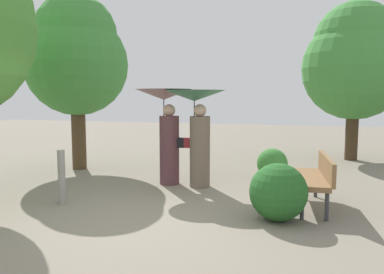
{
  "coord_description": "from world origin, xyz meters",
  "views": [
    {
      "loc": [
        2.31,
        -4.73,
        1.76
      ],
      "look_at": [
        0.0,
        2.92,
        0.92
      ],
      "focal_mm": 35.52,
      "sensor_mm": 36.0,
      "label": 1
    }
  ],
  "objects_px": {
    "person_left": "(166,119)",
    "person_right": "(197,119)",
    "tree_near_right": "(355,60)",
    "tree_mid_left": "(76,55)",
    "park_bench": "(316,176)",
    "path_marker_post": "(62,177)"
  },
  "relations": [
    {
      "from": "person_left",
      "to": "person_right",
      "type": "height_order",
      "value": "person_left"
    },
    {
      "from": "park_bench",
      "to": "tree_near_right",
      "type": "distance_m",
      "value": 5.75
    },
    {
      "from": "park_bench",
      "to": "tree_near_right",
      "type": "bearing_deg",
      "value": 163.16
    },
    {
      "from": "person_left",
      "to": "tree_mid_left",
      "type": "height_order",
      "value": "tree_mid_left"
    },
    {
      "from": "person_right",
      "to": "person_left",
      "type": "bearing_deg",
      "value": 91.62
    },
    {
      "from": "tree_mid_left",
      "to": "path_marker_post",
      "type": "bearing_deg",
      "value": -61.7
    },
    {
      "from": "tree_mid_left",
      "to": "person_right",
      "type": "bearing_deg",
      "value": -16.07
    },
    {
      "from": "tree_mid_left",
      "to": "person_left",
      "type": "bearing_deg",
      "value": -18.81
    },
    {
      "from": "path_marker_post",
      "to": "tree_mid_left",
      "type": "bearing_deg",
      "value": 118.3
    },
    {
      "from": "person_left",
      "to": "tree_near_right",
      "type": "bearing_deg",
      "value": -36.71
    },
    {
      "from": "person_left",
      "to": "path_marker_post",
      "type": "height_order",
      "value": "person_left"
    },
    {
      "from": "person_left",
      "to": "tree_mid_left",
      "type": "relative_size",
      "value": 0.46
    },
    {
      "from": "tree_near_right",
      "to": "person_left",
      "type": "bearing_deg",
      "value": -132.57
    },
    {
      "from": "tree_mid_left",
      "to": "path_marker_post",
      "type": "relative_size",
      "value": 4.69
    },
    {
      "from": "person_left",
      "to": "path_marker_post",
      "type": "xyz_separation_m",
      "value": [
        -1.13,
        -1.9,
        -0.87
      ]
    },
    {
      "from": "park_bench",
      "to": "tree_near_right",
      "type": "relative_size",
      "value": 0.35
    },
    {
      "from": "person_left",
      "to": "person_right",
      "type": "bearing_deg",
      "value": -88.38
    },
    {
      "from": "person_left",
      "to": "tree_near_right",
      "type": "relative_size",
      "value": 0.44
    },
    {
      "from": "person_right",
      "to": "path_marker_post",
      "type": "xyz_separation_m",
      "value": [
        -1.78,
        -1.85,
        -0.89
      ]
    },
    {
      "from": "person_right",
      "to": "tree_mid_left",
      "type": "distance_m",
      "value": 3.7
    },
    {
      "from": "park_bench",
      "to": "person_right",
      "type": "bearing_deg",
      "value": -116.3
    },
    {
      "from": "tree_near_right",
      "to": "tree_mid_left",
      "type": "xyz_separation_m",
      "value": [
        -6.56,
        -3.38,
        -0.01
      ]
    }
  ]
}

